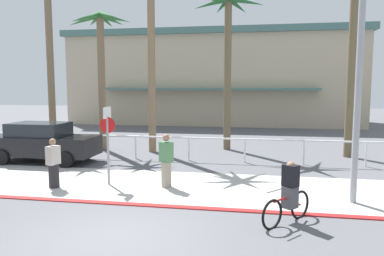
% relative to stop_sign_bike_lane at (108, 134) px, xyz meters
% --- Properties ---
extents(ground_plane, '(80.00, 80.00, 0.00)m').
position_rel_stop_sign_bike_lane_xyz_m(ground_plane, '(1.85, 5.95, -1.68)').
color(ground_plane, '#5B5B60').
extents(sidewalk_strip, '(44.00, 4.00, 0.02)m').
position_rel_stop_sign_bike_lane_xyz_m(sidewalk_strip, '(1.85, 0.15, -1.67)').
color(sidewalk_strip, beige).
rests_on(sidewalk_strip, ground).
extents(curb_paint, '(44.00, 0.24, 0.03)m').
position_rel_stop_sign_bike_lane_xyz_m(curb_paint, '(1.85, -1.85, -1.66)').
color(curb_paint, maroon).
rests_on(curb_paint, ground).
extents(building_backdrop, '(24.58, 9.73, 7.78)m').
position_rel_stop_sign_bike_lane_xyz_m(building_backdrop, '(0.87, 22.11, 2.23)').
color(building_backdrop, '#BCAD8E').
rests_on(building_backdrop, ground).
extents(rail_fence, '(19.40, 0.08, 1.04)m').
position_rel_stop_sign_bike_lane_xyz_m(rail_fence, '(1.85, 4.45, -0.84)').
color(rail_fence, white).
rests_on(rail_fence, ground).
extents(stop_sign_bike_lane, '(0.52, 0.56, 2.56)m').
position_rel_stop_sign_bike_lane_xyz_m(stop_sign_bike_lane, '(0.00, 0.00, 0.00)').
color(stop_sign_bike_lane, gray).
rests_on(stop_sign_bike_lane, ground).
extents(streetlight_curb, '(0.24, 2.54, 7.50)m').
position_rel_stop_sign_bike_lane_xyz_m(streetlight_curb, '(7.43, -0.85, 2.60)').
color(streetlight_curb, '#9EA0A5').
rests_on(streetlight_curb, ground).
extents(palm_tree_0, '(3.43, 3.64, 9.04)m').
position_rel_stop_sign_bike_lane_xyz_m(palm_tree_0, '(-5.97, 6.96, 5.17)').
color(palm_tree_0, '#756047').
rests_on(palm_tree_0, ground).
extents(palm_tree_1, '(3.30, 3.13, 6.87)m').
position_rel_stop_sign_bike_lane_xyz_m(palm_tree_1, '(-2.97, 6.42, 3.55)').
color(palm_tree_1, '#756047').
rests_on(palm_tree_1, ground).
extents(palm_tree_2, '(3.08, 3.17, 9.53)m').
position_rel_stop_sign_bike_lane_xyz_m(palm_tree_2, '(-0.30, 6.28, 5.16)').
color(palm_tree_2, '#846B4C').
rests_on(palm_tree_2, ground).
extents(palm_tree_3, '(3.53, 3.15, 7.67)m').
position_rel_stop_sign_bike_lane_xyz_m(palm_tree_3, '(3.26, 7.63, 3.91)').
color(palm_tree_3, brown).
rests_on(palm_tree_3, ground).
extents(car_black_1, '(4.40, 2.02, 1.69)m').
position_rel_stop_sign_bike_lane_xyz_m(car_black_1, '(-4.16, 3.02, -0.81)').
color(car_black_1, black).
rests_on(car_black_1, ground).
extents(cyclist_red_0, '(1.20, 1.44, 1.50)m').
position_rel_stop_sign_bike_lane_xyz_m(cyclist_red_0, '(5.55, -2.47, -0.98)').
color(cyclist_red_0, black).
rests_on(cyclist_red_0, ground).
extents(pedestrian_0, '(0.39, 0.45, 1.59)m').
position_rel_stop_sign_bike_lane_xyz_m(pedestrian_0, '(-1.57, -0.65, -0.95)').
color(pedestrian_0, '#232326').
rests_on(pedestrian_0, ground).
extents(pedestrian_1, '(0.47, 0.42, 1.73)m').
position_rel_stop_sign_bike_lane_xyz_m(pedestrian_1, '(1.93, 0.05, -0.88)').
color(pedestrian_1, gray).
rests_on(pedestrian_1, ground).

